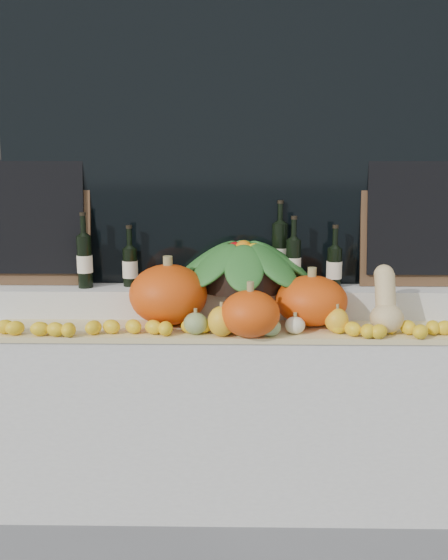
{
  "coord_description": "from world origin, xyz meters",
  "views": [
    {
      "loc": [
        0.05,
        -1.33,
        1.68
      ],
      "look_at": [
        0.0,
        1.45,
        1.12
      ],
      "focal_mm": 40.0,
      "sensor_mm": 36.0,
      "label": 1
    }
  ],
  "objects_px": {
    "pumpkin_left": "(168,294)",
    "pumpkin_right": "(311,301)",
    "produce_bowl": "(244,264)",
    "butternut_squash": "(386,305)",
    "wine_bottle_tall": "(280,253)"
  },
  "relations": [
    {
      "from": "pumpkin_left",
      "to": "pumpkin_right",
      "type": "relative_size",
      "value": 1.09
    },
    {
      "from": "pumpkin_right",
      "to": "produce_bowl",
      "type": "relative_size",
      "value": 0.48
    },
    {
      "from": "pumpkin_left",
      "to": "butternut_squash",
      "type": "distance_m",
      "value": 0.99
    },
    {
      "from": "pumpkin_left",
      "to": "pumpkin_right",
      "type": "xyz_separation_m",
      "value": [
        0.66,
        -0.01,
        -0.02
      ]
    },
    {
      "from": "pumpkin_left",
      "to": "produce_bowl",
      "type": "relative_size",
      "value": 0.52
    },
    {
      "from": "produce_bowl",
      "to": "wine_bottle_tall",
      "type": "distance_m",
      "value": 0.2
    },
    {
      "from": "butternut_squash",
      "to": "pumpkin_right",
      "type": "bearing_deg",
      "value": 161.89
    },
    {
      "from": "butternut_squash",
      "to": "produce_bowl",
      "type": "bearing_deg",
      "value": 155.09
    },
    {
      "from": "wine_bottle_tall",
      "to": "pumpkin_left",
      "type": "bearing_deg",
      "value": -153.54
    },
    {
      "from": "pumpkin_left",
      "to": "produce_bowl",
      "type": "height_order",
      "value": "produce_bowl"
    },
    {
      "from": "wine_bottle_tall",
      "to": "pumpkin_right",
      "type": "bearing_deg",
      "value": -64.44
    },
    {
      "from": "butternut_squash",
      "to": "wine_bottle_tall",
      "type": "height_order",
      "value": "wine_bottle_tall"
    },
    {
      "from": "pumpkin_right",
      "to": "produce_bowl",
      "type": "height_order",
      "value": "produce_bowl"
    },
    {
      "from": "pumpkin_left",
      "to": "wine_bottle_tall",
      "type": "bearing_deg",
      "value": 26.46
    },
    {
      "from": "pumpkin_right",
      "to": "wine_bottle_tall",
      "type": "relative_size",
      "value": 0.79
    }
  ]
}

